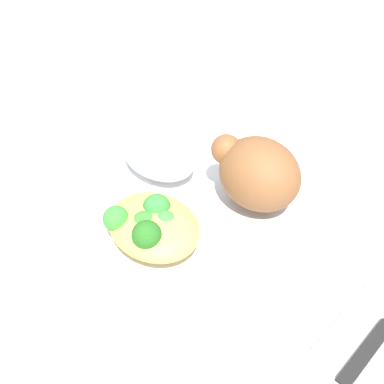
{
  "coord_description": "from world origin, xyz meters",
  "views": [
    {
      "loc": [
        -0.3,
        0.25,
        0.37
      ],
      "look_at": [
        0.0,
        0.0,
        0.03
      ],
      "focal_mm": 44.49,
      "sensor_mm": 36.0,
      "label": 1
    }
  ],
  "objects_px": {
    "roasted_chicken": "(257,172)",
    "fork": "(328,337)",
    "knife": "(345,381)",
    "mac_cheese_with_broccoli": "(152,225)",
    "rice_pile": "(158,156)",
    "plate": "(192,205)"
  },
  "relations": [
    {
      "from": "roasted_chicken",
      "to": "fork",
      "type": "relative_size",
      "value": 0.71
    },
    {
      "from": "roasted_chicken",
      "to": "knife",
      "type": "xyz_separation_m",
      "value": [
        -0.19,
        0.09,
        -0.05
      ]
    },
    {
      "from": "mac_cheese_with_broccoli",
      "to": "rice_pile",
      "type": "bearing_deg",
      "value": -39.65
    },
    {
      "from": "plate",
      "to": "roasted_chicken",
      "type": "xyz_separation_m",
      "value": [
        -0.05,
        -0.05,
        0.05
      ]
    },
    {
      "from": "plate",
      "to": "fork",
      "type": "xyz_separation_m",
      "value": [
        -0.2,
        0.01,
        -0.01
      ]
    },
    {
      "from": "plate",
      "to": "fork",
      "type": "bearing_deg",
      "value": 176.31
    },
    {
      "from": "mac_cheese_with_broccoli",
      "to": "plate",
      "type": "bearing_deg",
      "value": -72.57
    },
    {
      "from": "plate",
      "to": "rice_pile",
      "type": "relative_size",
      "value": 2.96
    },
    {
      "from": "fork",
      "to": "plate",
      "type": "bearing_deg",
      "value": -3.69
    },
    {
      "from": "roasted_chicken",
      "to": "rice_pile",
      "type": "bearing_deg",
      "value": 20.9
    },
    {
      "from": "roasted_chicken",
      "to": "knife",
      "type": "distance_m",
      "value": 0.21
    },
    {
      "from": "rice_pile",
      "to": "knife",
      "type": "distance_m",
      "value": 0.31
    },
    {
      "from": "fork",
      "to": "knife",
      "type": "xyz_separation_m",
      "value": [
        -0.03,
        0.02,
        0.0
      ]
    },
    {
      "from": "roasted_chicken",
      "to": "fork",
      "type": "distance_m",
      "value": 0.18
    },
    {
      "from": "roasted_chicken",
      "to": "rice_pile",
      "type": "distance_m",
      "value": 0.13
    },
    {
      "from": "mac_cheese_with_broccoli",
      "to": "fork",
      "type": "height_order",
      "value": "mac_cheese_with_broccoli"
    },
    {
      "from": "rice_pile",
      "to": "fork",
      "type": "relative_size",
      "value": 0.71
    },
    {
      "from": "mac_cheese_with_broccoli",
      "to": "knife",
      "type": "xyz_separation_m",
      "value": [
        -0.21,
        -0.03,
        -0.04
      ]
    },
    {
      "from": "plate",
      "to": "knife",
      "type": "xyz_separation_m",
      "value": [
        -0.23,
        0.04,
        -0.01
      ]
    },
    {
      "from": "plate",
      "to": "rice_pile",
      "type": "height_order",
      "value": "rice_pile"
    },
    {
      "from": "mac_cheese_with_broccoli",
      "to": "knife",
      "type": "distance_m",
      "value": 0.22
    },
    {
      "from": "roasted_chicken",
      "to": "fork",
      "type": "xyz_separation_m",
      "value": [
        -0.15,
        0.06,
        -0.06
      ]
    }
  ]
}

